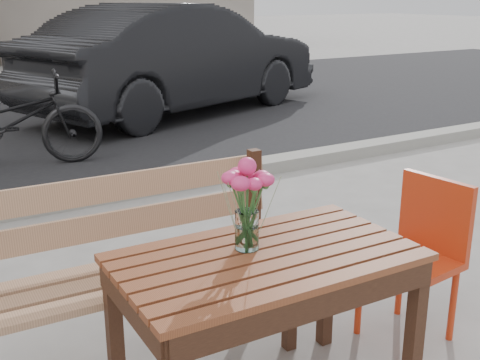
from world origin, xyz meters
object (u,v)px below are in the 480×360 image
object	(u,v)px
red_chair	(420,247)
main_table	(266,281)
parked_car	(178,59)
bicycle	(9,121)
main_vase	(247,193)

from	to	relation	value
red_chair	main_table	bearing A→B (deg)	-89.24
parked_car	bicycle	world-z (taller)	parked_car
red_chair	parked_car	world-z (taller)	parked_car
main_vase	bicycle	distance (m)	4.21
main_vase	bicycle	bearing A→B (deg)	91.17
main_table	red_chair	xyz separation A→B (m)	(0.96, 0.12, -0.12)
main_vase	main_table	bearing A→B (deg)	-63.59
main_table	parked_car	size ratio (longest dim) A/B	0.25
parked_car	main_table	bearing A→B (deg)	137.60
red_chair	bicycle	size ratio (longest dim) A/B	0.45
red_chair	parked_car	distance (m)	6.14
main_table	main_vase	xyz separation A→B (m)	(-0.04, 0.08, 0.34)
red_chair	main_vase	world-z (taller)	main_vase
main_table	parked_car	xyz separation A→B (m)	(2.51, 6.05, 0.18)
main_table	main_vase	world-z (taller)	main_vase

